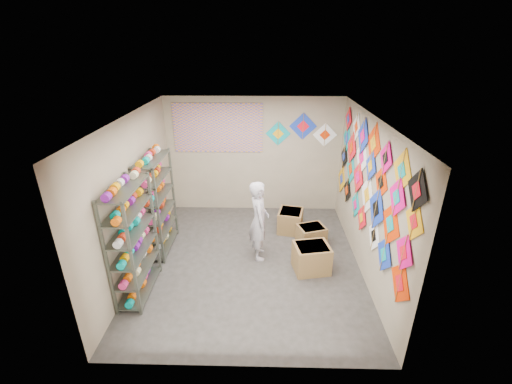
{
  "coord_description": "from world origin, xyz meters",
  "views": [
    {
      "loc": [
        0.24,
        -5.32,
        3.8
      ],
      "look_at": [
        0.1,
        0.3,
        1.3
      ],
      "focal_mm": 24.0,
      "sensor_mm": 36.0,
      "label": 1
    }
  ],
  "objects_px": {
    "carton_b": "(311,236)",
    "shopkeeper": "(259,220)",
    "carton_c": "(290,221)",
    "shelf_rack_back": "(157,205)",
    "carton_a": "(311,258)",
    "shelf_rack_front": "(133,242)"
  },
  "relations": [
    {
      "from": "carton_a",
      "to": "carton_b",
      "type": "xyz_separation_m",
      "value": [
        0.1,
        0.83,
        -0.04
      ]
    },
    {
      "from": "carton_b",
      "to": "carton_c",
      "type": "height_order",
      "value": "carton_c"
    },
    {
      "from": "shelf_rack_back",
      "to": "carton_b",
      "type": "distance_m",
      "value": 3.08
    },
    {
      "from": "shopkeeper",
      "to": "shelf_rack_front",
      "type": "bearing_deg",
      "value": 112.1
    },
    {
      "from": "shelf_rack_back",
      "to": "carton_a",
      "type": "height_order",
      "value": "shelf_rack_back"
    },
    {
      "from": "shelf_rack_front",
      "to": "carton_b",
      "type": "bearing_deg",
      "value": 26.18
    },
    {
      "from": "shelf_rack_front",
      "to": "carton_a",
      "type": "bearing_deg",
      "value": 12.46
    },
    {
      "from": "carton_c",
      "to": "shelf_rack_front",
      "type": "bearing_deg",
      "value": -130.25
    },
    {
      "from": "carton_b",
      "to": "shopkeeper",
      "type": "bearing_deg",
      "value": -176.57
    },
    {
      "from": "shelf_rack_back",
      "to": "carton_a",
      "type": "xyz_separation_m",
      "value": [
        2.88,
        -0.66,
        -0.7
      ]
    },
    {
      "from": "carton_c",
      "to": "shopkeeper",
      "type": "bearing_deg",
      "value": -112.48
    },
    {
      "from": "shelf_rack_back",
      "to": "carton_b",
      "type": "bearing_deg",
      "value": 3.19
    },
    {
      "from": "carton_a",
      "to": "shopkeeper",
      "type": "bearing_deg",
      "value": 145.69
    },
    {
      "from": "shelf_rack_front",
      "to": "carton_a",
      "type": "relative_size",
      "value": 3.13
    },
    {
      "from": "shelf_rack_back",
      "to": "carton_c",
      "type": "distance_m",
      "value": 2.79
    },
    {
      "from": "shelf_rack_front",
      "to": "shelf_rack_back",
      "type": "height_order",
      "value": "same"
    },
    {
      "from": "shelf_rack_front",
      "to": "carton_c",
      "type": "relative_size",
      "value": 3.5
    },
    {
      "from": "carton_a",
      "to": "carton_c",
      "type": "relative_size",
      "value": 1.12
    },
    {
      "from": "carton_b",
      "to": "carton_a",
      "type": "bearing_deg",
      "value": -115.09
    },
    {
      "from": "shelf_rack_back",
      "to": "carton_a",
      "type": "relative_size",
      "value": 3.13
    },
    {
      "from": "shelf_rack_back",
      "to": "carton_b",
      "type": "height_order",
      "value": "shelf_rack_back"
    },
    {
      "from": "shelf_rack_front",
      "to": "carton_b",
      "type": "distance_m",
      "value": 3.4
    }
  ]
}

